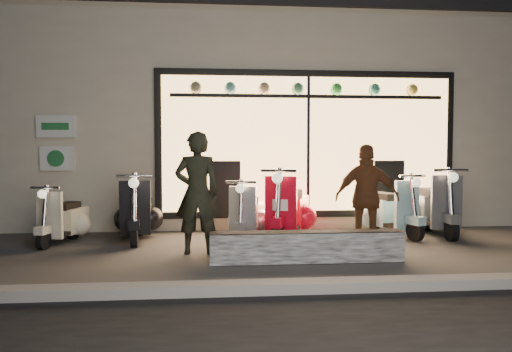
{
  "coord_description": "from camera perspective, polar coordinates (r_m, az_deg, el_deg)",
  "views": [
    {
      "loc": [
        -0.97,
        -6.92,
        1.45
      ],
      "look_at": [
        -0.27,
        0.6,
        1.05
      ],
      "focal_mm": 35.0,
      "sensor_mm": 36.0,
      "label": 1
    }
  ],
  "objects": [
    {
      "name": "ground",
      "position": [
        7.14,
        2.62,
        -8.69
      ],
      "size": [
        40.0,
        40.0,
        0.0
      ],
      "primitive_type": "plane",
      "color": "#383533",
      "rests_on": "ground"
    },
    {
      "name": "kerb",
      "position": [
        5.2,
        5.75,
        -12.46
      ],
      "size": [
        40.0,
        0.25,
        0.12
      ],
      "primitive_type": "cube",
      "color": "slate",
      "rests_on": "ground"
    },
    {
      "name": "shop_building",
      "position": [
        11.96,
        -0.67,
        6.14
      ],
      "size": [
        10.2,
        6.23,
        4.2
      ],
      "color": "beige",
      "rests_on": "ground"
    },
    {
      "name": "graffiti_barrier",
      "position": [
        6.51,
        5.82,
        -8.04
      ],
      "size": [
        2.49,
        0.28,
        0.4
      ],
      "primitive_type": "cube",
      "color": "black",
      "rests_on": "ground"
    },
    {
      "name": "scooter_silver",
      "position": [
        8.18,
        -0.91,
        -4.51
      ],
      "size": [
        0.63,
        1.32,
        0.94
      ],
      "rotation": [
        0.0,
        0.0,
        -0.25
      ],
      "color": "black",
      "rests_on": "ground"
    },
    {
      "name": "scooter_red",
      "position": [
        8.26,
        3.81,
        -3.97
      ],
      "size": [
        0.87,
        1.53,
        1.11
      ],
      "rotation": [
        0.0,
        0.0,
        -0.38
      ],
      "color": "black",
      "rests_on": "ground"
    },
    {
      "name": "scooter_black",
      "position": [
        8.37,
        -13.35,
        -4.15
      ],
      "size": [
        0.52,
        1.45,
        1.03
      ],
      "rotation": [
        0.0,
        0.0,
        0.07
      ],
      "color": "black",
      "rests_on": "ground"
    },
    {
      "name": "scooter_cream",
      "position": [
        8.41,
        -20.92,
        -4.67
      ],
      "size": [
        0.57,
        1.23,
        0.88
      ],
      "rotation": [
        0.0,
        0.0,
        -0.23
      ],
      "color": "black",
      "rests_on": "ground"
    },
    {
      "name": "scooter_blue",
      "position": [
        8.83,
        14.58,
        -3.86
      ],
      "size": [
        0.75,
        1.41,
        1.01
      ],
      "rotation": [
        0.0,
        0.0,
        0.33
      ],
      "color": "black",
      "rests_on": "ground"
    },
    {
      "name": "scooter_grey",
      "position": [
        9.2,
        19.55,
        -3.44
      ],
      "size": [
        0.55,
        1.54,
        1.1
      ],
      "rotation": [
        0.0,
        0.0,
        -0.07
      ],
      "color": "black",
      "rests_on": "ground"
    },
    {
      "name": "man",
      "position": [
        6.95,
        -6.73,
        -1.94
      ],
      "size": [
        0.65,
        0.45,
        1.7
      ],
      "primitive_type": "imported",
      "rotation": [
        0.0,
        0.0,
        3.07
      ],
      "color": "black",
      "rests_on": "ground"
    },
    {
      "name": "woman",
      "position": [
        7.29,
        12.57,
        -2.44
      ],
      "size": [
        0.97,
        0.63,
        1.53
      ],
      "primitive_type": "imported",
      "rotation": [
        0.0,
        0.0,
        2.83
      ],
      "color": "brown",
      "rests_on": "ground"
    }
  ]
}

